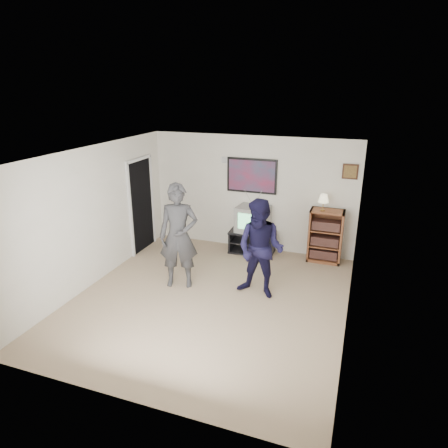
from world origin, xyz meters
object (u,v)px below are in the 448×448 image
Objects in this scene: bookshelf at (325,236)px; person_tall at (179,236)px; person_short at (260,249)px; media_stand at (252,241)px; crt_television at (253,219)px.

person_tall is at bearing -140.41° from bookshelf.
person_short is at bearing -13.52° from person_tall.
media_stand is 2.20m from person_tall.
media_stand is 0.89× the size of bookshelf.
media_stand is 2.00m from person_short.
crt_television is at bearing 117.83° from person_short.
person_tall is at bearing -107.73° from crt_television.
bookshelf is 3.10m from person_tall.
person_tall is (-0.83, -1.91, 0.71)m from media_stand.
person_tall is 1.10× the size of person_short.
crt_television reaches higher than media_stand.
person_short reaches higher than crt_television.
person_short is (-0.90, -1.84, 0.31)m from bookshelf.
person_short reaches higher than bookshelf.
person_short is at bearing -116.14° from bookshelf.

